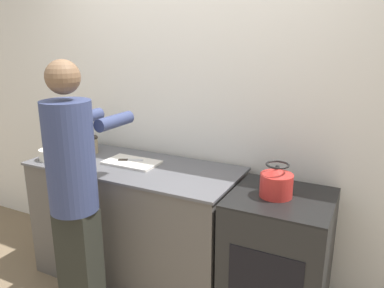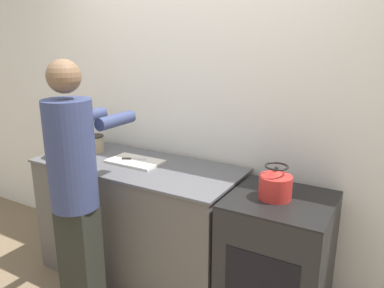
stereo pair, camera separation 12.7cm
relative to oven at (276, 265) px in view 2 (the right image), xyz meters
name	(u,v)px [view 2 (the right image)]	position (x,y,z in m)	size (l,w,h in m)	color
wall_back	(200,108)	(-0.78, 0.41, 0.85)	(8.00, 0.05, 2.60)	white
counter	(139,221)	(-1.09, 0.03, 0.01)	(1.55, 0.67, 0.92)	#5B5651
oven	(276,265)	(0.00, 0.00, 0.00)	(0.60, 0.59, 0.90)	black
person	(75,186)	(-1.13, -0.52, 0.48)	(0.33, 0.57, 1.70)	#262721
cutting_board	(135,161)	(-1.12, 0.05, 0.48)	(0.40, 0.24, 0.02)	silver
knife	(133,159)	(-1.14, 0.06, 0.49)	(0.18, 0.11, 0.01)	silver
kettle	(275,184)	(-0.03, -0.01, 0.54)	(0.19, 0.19, 0.20)	red
bowl_prep	(92,142)	(-1.71, 0.21, 0.51)	(0.13, 0.13, 0.08)	#426684
bowl_mixing	(57,152)	(-1.72, -0.15, 0.51)	(0.17, 0.17, 0.08)	silver
canister_jar	(95,143)	(-1.57, 0.12, 0.54)	(0.14, 0.14, 0.13)	tan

